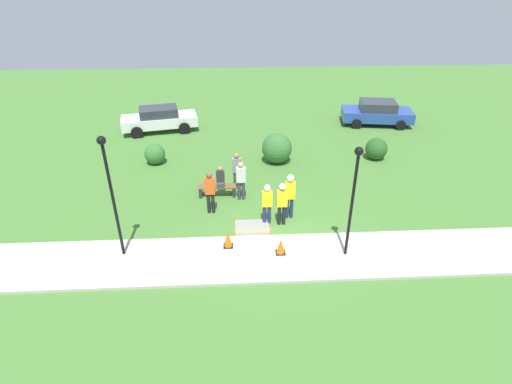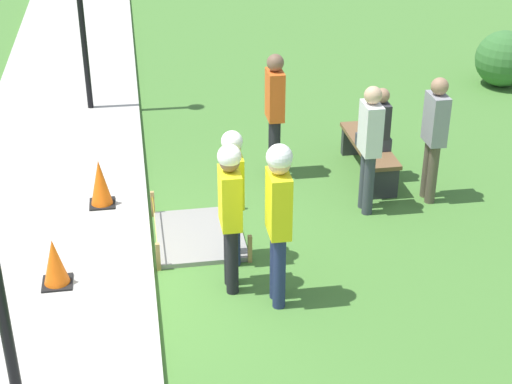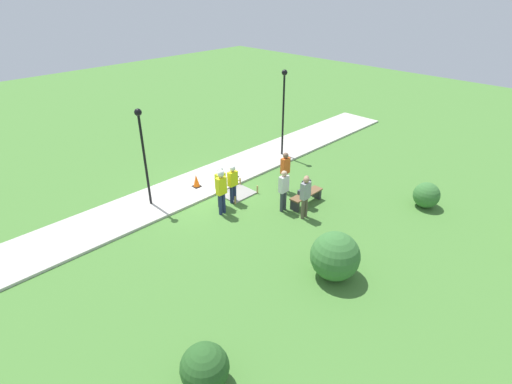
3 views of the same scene
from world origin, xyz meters
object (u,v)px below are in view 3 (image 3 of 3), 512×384
at_px(traffic_cone_near_patch, 234,171).
at_px(worker_trainee, 220,183).
at_px(park_bench, 306,197).
at_px(bystander_in_orange_shirt, 285,170).
at_px(worker_supervisor, 221,188).
at_px(lamppost_far, 284,101).
at_px(bystander_in_gray_shirt, 284,188).
at_px(traffic_cone_far_patch, 196,181).
at_px(worker_assistant, 233,181).
at_px(lamppost_near, 143,144).
at_px(person_seated_on_bench, 305,188).
at_px(bystander_in_white_shirt, 305,195).

relative_size(traffic_cone_near_patch, worker_trainee, 0.36).
relative_size(park_bench, bystander_in_orange_shirt, 0.90).
relative_size(worker_supervisor, lamppost_far, 0.44).
xyz_separation_m(worker_trainee, bystander_in_orange_shirt, (-2.78, 1.01, -0.02)).
bearing_deg(bystander_in_orange_shirt, bystander_in_gray_shirt, 38.84).
bearing_deg(traffic_cone_far_patch, worker_assistant, 98.83).
xyz_separation_m(bystander_in_gray_shirt, lamppost_near, (3.52, -4.14, 1.70)).
distance_m(worker_trainee, bystander_in_orange_shirt, 2.96).
bearing_deg(bystander_in_gray_shirt, worker_supervisor, -39.81).
xyz_separation_m(worker_supervisor, lamppost_near, (1.65, -2.58, 1.54)).
relative_size(person_seated_on_bench, lamppost_near, 0.22).
xyz_separation_m(person_seated_on_bench, bystander_in_white_shirt, (0.72, 0.55, 0.15)).
relative_size(person_seated_on_bench, worker_supervisor, 0.46).
height_order(bystander_in_orange_shirt, bystander_in_white_shirt, bystander_in_orange_shirt).
bearing_deg(traffic_cone_near_patch, worker_trainee, 35.42).
relative_size(traffic_cone_near_patch, worker_assistant, 0.38).
bearing_deg(worker_supervisor, worker_assistant, -158.63).
xyz_separation_m(traffic_cone_near_patch, traffic_cone_far_patch, (1.82, -0.49, -0.04)).
distance_m(worker_supervisor, worker_trainee, 0.59).
xyz_separation_m(park_bench, worker_assistant, (2.01, -2.27, 0.65)).
distance_m(traffic_cone_near_patch, lamppost_near, 4.71).
relative_size(park_bench, lamppost_near, 0.42).
distance_m(bystander_in_gray_shirt, lamppost_far, 5.91).
bearing_deg(lamppost_far, traffic_cone_near_patch, 3.62).
bearing_deg(park_bench, lamppost_near, -44.49).
bearing_deg(worker_trainee, traffic_cone_far_patch, -97.15).
distance_m(park_bench, person_seated_on_bench, 0.53).
relative_size(worker_trainee, bystander_in_orange_shirt, 0.97).
xyz_separation_m(worker_supervisor, lamppost_far, (-6.05, -2.16, 1.74)).
distance_m(worker_assistant, lamppost_near, 3.80).
xyz_separation_m(bystander_in_orange_shirt, lamppost_far, (-2.91, -2.71, 1.85)).
bearing_deg(worker_supervisor, bystander_in_gray_shirt, 140.19).
distance_m(worker_assistant, bystander_in_gray_shirt, 2.15).
distance_m(worker_supervisor, worker_assistant, 1.00).
height_order(traffic_cone_near_patch, worker_assistant, worker_assistant).
bearing_deg(worker_supervisor, traffic_cone_near_patch, -141.39).
distance_m(traffic_cone_far_patch, worker_assistant, 2.17).
relative_size(traffic_cone_near_patch, park_bench, 0.39).
height_order(person_seated_on_bench, worker_supervisor, worker_supervisor).
height_order(traffic_cone_far_patch, park_bench, traffic_cone_far_patch).
relative_size(worker_supervisor, bystander_in_gray_shirt, 1.09).
height_order(bystander_in_orange_shirt, lamppost_far, lamppost_far).
distance_m(park_bench, worker_supervisor, 3.59).
height_order(traffic_cone_near_patch, lamppost_near, lamppost_near).
distance_m(park_bench, lamppost_near, 6.83).
xyz_separation_m(person_seated_on_bench, worker_trainee, (2.41, -2.43, 0.22)).
distance_m(traffic_cone_near_patch, person_seated_on_bench, 3.93).
bearing_deg(person_seated_on_bench, worker_trainee, -45.24).
bearing_deg(person_seated_on_bench, bystander_in_orange_shirt, -104.79).
relative_size(lamppost_near, lamppost_far, 0.92).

